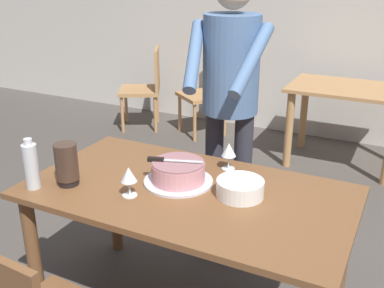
{
  "coord_description": "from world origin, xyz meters",
  "views": [
    {
      "loc": [
        0.89,
        -1.73,
        1.75
      ],
      "look_at": [
        -0.08,
        0.2,
        0.9
      ],
      "focal_mm": 42.78,
      "sensor_mm": 36.0,
      "label": 1
    }
  ],
  "objects_px": {
    "wine_glass_far": "(229,151)",
    "hurricane_lamp": "(67,164)",
    "cake_on_platter": "(178,173)",
    "plate_stack": "(240,188)",
    "water_bottle": "(31,166)",
    "main_dining_table": "(188,211)",
    "background_chair_0": "(208,89)",
    "cake_knife": "(163,160)",
    "wine_glass_near": "(129,175)",
    "person_cutting_cake": "(230,91)",
    "background_table": "(346,104)",
    "background_chair_2": "(146,85)"
  },
  "relations": [
    {
      "from": "wine_glass_far",
      "to": "person_cutting_cake",
      "type": "relative_size",
      "value": 0.08
    },
    {
      "from": "cake_on_platter",
      "to": "person_cutting_cake",
      "type": "relative_size",
      "value": 0.2
    },
    {
      "from": "wine_glass_near",
      "to": "person_cutting_cake",
      "type": "xyz_separation_m",
      "value": [
        0.16,
        0.81,
        0.22
      ]
    },
    {
      "from": "person_cutting_cake",
      "to": "background_table",
      "type": "height_order",
      "value": "person_cutting_cake"
    },
    {
      "from": "wine_glass_near",
      "to": "hurricane_lamp",
      "type": "xyz_separation_m",
      "value": [
        -0.33,
        -0.03,
        0.0
      ]
    },
    {
      "from": "water_bottle",
      "to": "background_chair_2",
      "type": "distance_m",
      "value": 3.05
    },
    {
      "from": "background_table",
      "to": "background_chair_0",
      "type": "relative_size",
      "value": 1.11
    },
    {
      "from": "main_dining_table",
      "to": "person_cutting_cake",
      "type": "bearing_deg",
      "value": 94.58
    },
    {
      "from": "cake_knife",
      "to": "cake_on_platter",
      "type": "bearing_deg",
      "value": 18.28
    },
    {
      "from": "wine_glass_far",
      "to": "person_cutting_cake",
      "type": "bearing_deg",
      "value": 112.19
    },
    {
      "from": "hurricane_lamp",
      "to": "background_chair_2",
      "type": "bearing_deg",
      "value": 114.87
    },
    {
      "from": "person_cutting_cake",
      "to": "wine_glass_near",
      "type": "bearing_deg",
      "value": -101.25
    },
    {
      "from": "person_cutting_cake",
      "to": "background_table",
      "type": "distance_m",
      "value": 1.89
    },
    {
      "from": "person_cutting_cake",
      "to": "main_dining_table",
      "type": "bearing_deg",
      "value": -85.42
    },
    {
      "from": "background_chair_0",
      "to": "plate_stack",
      "type": "bearing_deg",
      "value": -62.59
    },
    {
      "from": "background_table",
      "to": "cake_on_platter",
      "type": "bearing_deg",
      "value": -100.4
    },
    {
      "from": "water_bottle",
      "to": "wine_glass_far",
      "type": "bearing_deg",
      "value": 39.25
    },
    {
      "from": "cake_knife",
      "to": "water_bottle",
      "type": "distance_m",
      "value": 0.62
    },
    {
      "from": "background_chair_0",
      "to": "background_chair_2",
      "type": "height_order",
      "value": "same"
    },
    {
      "from": "plate_stack",
      "to": "background_table",
      "type": "xyz_separation_m",
      "value": [
        0.11,
        2.36,
        -0.21
      ]
    },
    {
      "from": "hurricane_lamp",
      "to": "person_cutting_cake",
      "type": "bearing_deg",
      "value": 59.67
    },
    {
      "from": "cake_on_platter",
      "to": "plate_stack",
      "type": "height_order",
      "value": "cake_on_platter"
    },
    {
      "from": "water_bottle",
      "to": "background_chair_0",
      "type": "distance_m",
      "value": 3.01
    },
    {
      "from": "main_dining_table",
      "to": "person_cutting_cake",
      "type": "xyz_separation_m",
      "value": [
        -0.05,
        0.63,
        0.44
      ]
    },
    {
      "from": "wine_glass_far",
      "to": "water_bottle",
      "type": "height_order",
      "value": "water_bottle"
    },
    {
      "from": "cake_on_platter",
      "to": "background_chair_0",
      "type": "xyz_separation_m",
      "value": [
        -1.03,
        2.6,
        -0.31
      ]
    },
    {
      "from": "wine_glass_far",
      "to": "background_table",
      "type": "bearing_deg",
      "value": 82.55
    },
    {
      "from": "cake_knife",
      "to": "wine_glass_near",
      "type": "distance_m",
      "value": 0.21
    },
    {
      "from": "water_bottle",
      "to": "hurricane_lamp",
      "type": "bearing_deg",
      "value": 38.71
    },
    {
      "from": "person_cutting_cake",
      "to": "background_chair_2",
      "type": "relative_size",
      "value": 1.91
    },
    {
      "from": "water_bottle",
      "to": "person_cutting_cake",
      "type": "distance_m",
      "value": 1.15
    },
    {
      "from": "background_table",
      "to": "water_bottle",
      "type": "bearing_deg",
      "value": -110.69
    },
    {
      "from": "wine_glass_near",
      "to": "background_chair_2",
      "type": "relative_size",
      "value": 0.16
    },
    {
      "from": "cake_on_platter",
      "to": "background_table",
      "type": "height_order",
      "value": "cake_on_platter"
    },
    {
      "from": "cake_on_platter",
      "to": "water_bottle",
      "type": "bearing_deg",
      "value": -149.02
    },
    {
      "from": "cake_on_platter",
      "to": "cake_knife",
      "type": "xyz_separation_m",
      "value": [
        -0.07,
        -0.02,
        0.06
      ]
    },
    {
      "from": "wine_glass_near",
      "to": "person_cutting_cake",
      "type": "height_order",
      "value": "person_cutting_cake"
    },
    {
      "from": "main_dining_table",
      "to": "cake_on_platter",
      "type": "relative_size",
      "value": 4.54
    },
    {
      "from": "main_dining_table",
      "to": "person_cutting_cake",
      "type": "distance_m",
      "value": 0.77
    },
    {
      "from": "main_dining_table",
      "to": "hurricane_lamp",
      "type": "xyz_separation_m",
      "value": [
        -0.54,
        -0.21,
        0.22
      ]
    },
    {
      "from": "main_dining_table",
      "to": "background_chair_0",
      "type": "relative_size",
      "value": 1.72
    },
    {
      "from": "main_dining_table",
      "to": "plate_stack",
      "type": "distance_m",
      "value": 0.29
    },
    {
      "from": "main_dining_table",
      "to": "plate_stack",
      "type": "xyz_separation_m",
      "value": [
        0.25,
        0.05,
        0.15
      ]
    },
    {
      "from": "wine_glass_near",
      "to": "wine_glass_far",
      "type": "xyz_separation_m",
      "value": [
        0.29,
        0.48,
        0.0
      ]
    },
    {
      "from": "cake_on_platter",
      "to": "water_bottle",
      "type": "height_order",
      "value": "water_bottle"
    },
    {
      "from": "wine_glass_far",
      "to": "hurricane_lamp",
      "type": "height_order",
      "value": "hurricane_lamp"
    },
    {
      "from": "plate_stack",
      "to": "wine_glass_near",
      "type": "height_order",
      "value": "wine_glass_near"
    },
    {
      "from": "person_cutting_cake",
      "to": "background_chair_2",
      "type": "height_order",
      "value": "person_cutting_cake"
    },
    {
      "from": "plate_stack",
      "to": "background_chair_0",
      "type": "bearing_deg",
      "value": 117.41
    },
    {
      "from": "main_dining_table",
      "to": "cake_knife",
      "type": "height_order",
      "value": "cake_knife"
    }
  ]
}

